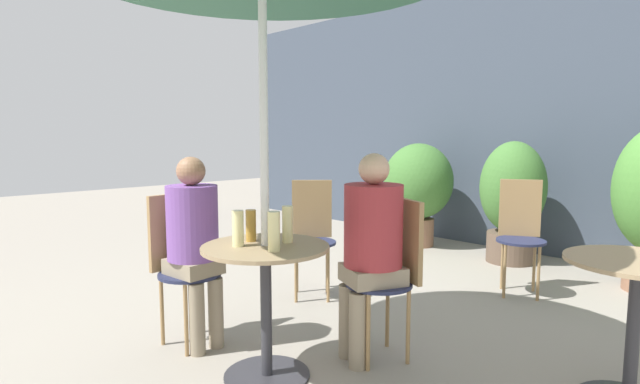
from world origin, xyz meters
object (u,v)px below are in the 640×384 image
Objects in this scene: bistro_chair_0 at (394,264)px; bistro_chair_2 at (312,227)px; bistro_chair_1 at (181,255)px; beer_glass_1 at (238,228)px; cafe_table_far at (635,309)px; bistro_chair_3 at (520,226)px; seated_person_1 at (194,234)px; beer_glass_2 at (274,231)px; beer_glass_3 at (288,224)px; beer_glass_0 at (251,225)px; seated_person_0 at (371,239)px; cafe_table_near at (265,287)px; potted_plant_0 at (418,185)px; potted_plant_1 at (512,196)px.

bistro_chair_0 is 1.26m from bistro_chair_2.
bistro_chair_1 is 4.94× the size of beer_glass_1.
bistro_chair_3 reaches higher than cafe_table_far.
seated_person_1 reaches higher than beer_glass_1.
beer_glass_2 is 1.00× the size of beer_glass_3.
bistro_chair_3 reaches higher than beer_glass_0.
bistro_chair_0 is 0.22m from seated_person_0.
bistro_chair_2 is at bearing 176.17° from seated_person_0.
beer_glass_1 is at bearing -92.05° from bistro_chair_0.
bistro_chair_1 is at bearing 177.56° from beer_glass_1.
bistro_chair_0 is at bearing -60.00° from bistro_chair_1.
beer_glass_0 reaches higher than cafe_table_near.
cafe_table_far is 3.83× the size of beer_glass_1.
seated_person_0 is 1.06m from seated_person_1.
seated_person_0 reaches higher than bistro_chair_2.
bistro_chair_3 is 2.31m from beer_glass_3.
bistro_chair_1 is 0.77× the size of potted_plant_0.
cafe_table_far is at bearing -68.56° from bistro_chair_1.
cafe_table_near is 1.44m from bistro_chair_2.
cafe_table_near is 0.58× the size of potted_plant_1.
seated_person_1 is at bearing -170.70° from beer_glass_0.
potted_plant_1 reaches higher than bistro_chair_2.
seated_person_1 is at bearing -124.96° from bistro_chair_2.
beer_glass_1 is 0.95× the size of beer_glass_3.
cafe_table_near is at bearing -90.00° from bistro_chair_1.
beer_glass_3 is (0.11, 0.25, 0.01)m from beer_glass_1.
beer_glass_2 is at bearing -77.09° from seated_person_0.
potted_plant_1 is at bearing 93.66° from cafe_table_near.
bistro_chair_0 is 1.00× the size of bistro_chair_3.
seated_person_0 is (0.25, 0.56, 0.21)m from cafe_table_near.
bistro_chair_1 is at bearing -80.28° from potted_plant_0.
beer_glass_1 is 0.22m from beer_glass_2.
beer_glass_1 reaches higher than cafe_table_far.
potted_plant_0 reaches higher than bistro_chair_1.
seated_person_0 is 2.79m from potted_plant_1.
bistro_chair_2 is at bearing 122.05° from beer_glass_1.
beer_glass_0 is at bearing -88.71° from potted_plant_1.
potted_plant_1 reaches higher than potted_plant_0.
bistro_chair_2 is at bearing 177.94° from cafe_table_far.
cafe_table_near is at bearing 161.64° from beer_glass_2.
beer_glass_2 is at bearing -11.65° from beer_glass_0.
bistro_chair_3 is at bearing 114.91° from bistro_chair_0.
cafe_table_far is 2.31m from bistro_chair_2.
beer_glass_3 is at bearing 37.62° from beer_glass_0.
potted_plant_1 is (0.40, 3.38, -0.02)m from seated_person_1.
cafe_table_far is 0.62× the size of seated_person_1.
cafe_table_near is at bearing -67.87° from potted_plant_0.
bistro_chair_3 is 0.78× the size of seated_person_0.
bistro_chair_0 is at bearing 90.00° from seated_person_0.
beer_glass_3 is at bearing 66.43° from beer_glass_1.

